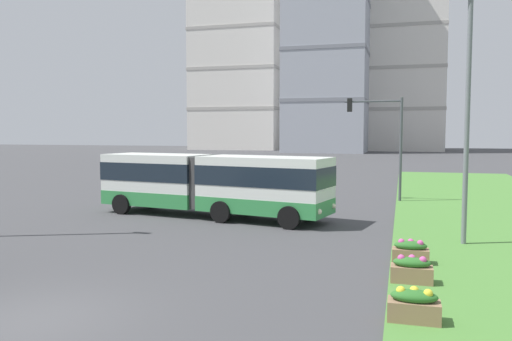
% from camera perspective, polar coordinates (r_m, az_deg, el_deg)
% --- Properties ---
extents(ground_plane, '(260.00, 260.00, 0.00)m').
position_cam_1_polar(ground_plane, '(12.78, -23.22, -14.95)').
color(ground_plane, '#424244').
extents(articulated_bus, '(12.05, 4.62, 3.00)m').
position_cam_1_polar(articulated_bus, '(25.05, -4.93, -1.41)').
color(articulated_bus, silver).
rests_on(articulated_bus, ground).
extents(flower_planter_0, '(1.10, 0.56, 0.74)m').
position_cam_1_polar(flower_planter_0, '(11.91, 17.10, -14.06)').
color(flower_planter_0, '#937051').
rests_on(flower_planter_0, grass_median).
extents(flower_planter_1, '(1.10, 0.56, 0.74)m').
position_cam_1_polar(flower_planter_1, '(14.76, 16.87, -10.45)').
color(flower_planter_1, '#937051').
rests_on(flower_planter_1, grass_median).
extents(flower_planter_2, '(1.10, 0.56, 0.74)m').
position_cam_1_polar(flower_planter_2, '(16.86, 16.75, -8.61)').
color(flower_planter_2, '#937051').
rests_on(flower_planter_2, grass_median).
extents(traffic_light_far_right, '(3.38, 0.28, 6.14)m').
position_cam_1_polar(traffic_light_far_right, '(31.33, 13.86, 4.26)').
color(traffic_light_far_right, '#474C51').
rests_on(traffic_light_far_right, ground).
extents(streetlight_median, '(0.70, 0.28, 9.02)m').
position_cam_1_polar(streetlight_median, '(19.97, 22.39, 6.33)').
color(streetlight_median, slate).
rests_on(streetlight_median, ground).
extents(apartment_tower_west, '(20.78, 16.85, 45.50)m').
position_cam_1_polar(apartment_tower_west, '(125.77, -1.76, 12.82)').
color(apartment_tower_west, silver).
rests_on(apartment_tower_west, ground).
extents(apartment_tower_westcentre, '(16.35, 16.22, 49.64)m').
position_cam_1_polar(apartment_tower_westcentre, '(109.19, 7.93, 15.19)').
color(apartment_tower_westcentre, '#9EA3AD').
rests_on(apartment_tower_westcentre, ground).
extents(apartment_tower_centre, '(16.10, 18.60, 51.76)m').
position_cam_1_polar(apartment_tower_centre, '(123.01, 16.39, 14.33)').
color(apartment_tower_centre, silver).
rests_on(apartment_tower_centre, ground).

